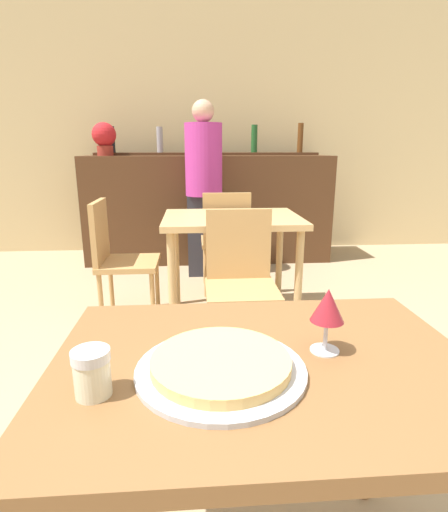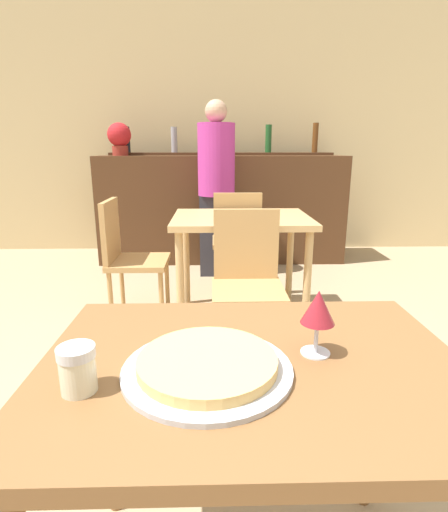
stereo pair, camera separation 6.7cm
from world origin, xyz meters
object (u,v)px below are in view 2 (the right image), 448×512
at_px(pizza_tray, 207,365).
at_px(wine_glass, 318,309).
at_px(chair_far_side_left, 127,253).
at_px(cheese_shaker, 78,369).
at_px(person_standing, 216,184).
at_px(chair_far_side_front, 247,275).
at_px(potted_plant, 119,137).
at_px(chair_far_side_back, 237,236).

distance_m(pizza_tray, wine_glass, 0.28).
distance_m(chair_far_side_left, pizza_tray, 2.02).
xyz_separation_m(cheese_shaker, person_standing, (0.30, 3.04, 0.10)).
height_order(pizza_tray, cheese_shaker, cheese_shaker).
height_order(chair_far_side_left, pizza_tray, chair_far_side_left).
height_order(cheese_shaker, person_standing, person_standing).
bearing_deg(person_standing, wine_glass, -85.78).
bearing_deg(wine_glass, person_standing, 94.22).
height_order(chair_far_side_front, wine_glass, wine_glass).
distance_m(chair_far_side_left, wine_glass, 2.06).
height_order(wine_glass, potted_plant, potted_plant).
height_order(chair_far_side_back, pizza_tray, chair_far_side_back).
height_order(chair_far_side_front, chair_far_side_back, same).
relative_size(chair_far_side_front, cheese_shaker, 8.90).
xyz_separation_m(person_standing, potted_plant, (-0.99, 0.53, 0.43)).
bearing_deg(potted_plant, chair_far_side_left, -77.33).
distance_m(wine_glass, potted_plant, 3.67).
bearing_deg(chair_far_side_left, potted_plant, 12.67).
xyz_separation_m(chair_far_side_back, potted_plant, (-1.15, 1.06, 0.81)).
relative_size(chair_far_side_front, chair_far_side_back, 1.00).
xyz_separation_m(chair_far_side_left, wine_glass, (0.85, -1.85, 0.34)).
bearing_deg(cheese_shaker, wine_glass, 15.07).
bearing_deg(chair_far_side_left, pizza_tray, -162.94).
height_order(person_standing, potted_plant, person_standing).
xyz_separation_m(chair_far_side_front, wine_glass, (0.05, -1.32, 0.34)).
xyz_separation_m(chair_far_side_back, cheese_shaker, (-0.46, -2.51, 0.28)).
xyz_separation_m(pizza_tray, person_standing, (0.04, 2.98, 0.13)).
distance_m(pizza_tray, potted_plant, 3.68).
relative_size(chair_far_side_back, cheese_shaker, 8.90).
height_order(chair_far_side_front, potted_plant, potted_plant).
distance_m(chair_far_side_front, pizza_tray, 1.43).
xyz_separation_m(pizza_tray, wine_glass, (0.26, 0.08, 0.10)).
xyz_separation_m(cheese_shaker, potted_plant, (-0.69, 3.57, 0.53)).
bearing_deg(wine_glass, potted_plant, 109.31).
bearing_deg(potted_plant, person_standing, -28.20).
xyz_separation_m(chair_far_side_back, pizza_tray, (-0.20, -2.45, 0.25)).
distance_m(chair_far_side_front, potted_plant, 2.54).
height_order(cheese_shaker, potted_plant, potted_plant).
bearing_deg(pizza_tray, person_standing, 89.19).
relative_size(chair_far_side_front, potted_plant, 2.63).
height_order(pizza_tray, wine_glass, wine_glass).
bearing_deg(person_standing, cheese_shaker, -95.62).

